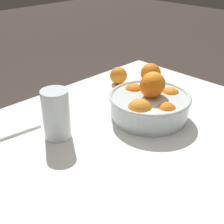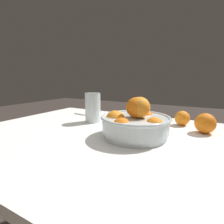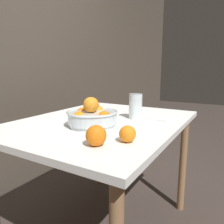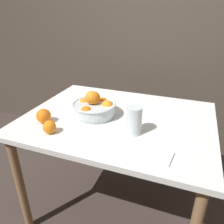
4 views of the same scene
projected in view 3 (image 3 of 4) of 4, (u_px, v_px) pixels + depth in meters
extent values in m
cube|color=white|center=(102.00, 123.00, 1.28)|extent=(1.11, 0.87, 0.03)
cylinder|color=#936B47|center=(183.00, 164.00, 1.59)|extent=(0.05, 0.05, 0.72)
cylinder|color=#936B47|center=(98.00, 146.00, 1.96)|extent=(0.05, 0.05, 0.72)
cylinder|color=silver|center=(93.00, 125.00, 1.14)|extent=(0.24, 0.24, 0.02)
cylinder|color=silver|center=(92.00, 117.00, 1.13)|extent=(0.25, 0.25, 0.06)
torus|color=silver|center=(92.00, 112.00, 1.13)|extent=(0.26, 0.26, 0.01)
sphere|color=orange|center=(97.00, 112.00, 1.20)|extent=(0.08, 0.08, 0.08)
sphere|color=orange|center=(82.00, 114.00, 1.19)|extent=(0.07, 0.07, 0.07)
sphere|color=orange|center=(79.00, 119.00, 1.07)|extent=(0.07, 0.07, 0.07)
sphere|color=orange|center=(104.00, 118.00, 1.08)|extent=(0.07, 0.07, 0.07)
sphere|color=orange|center=(91.00, 105.00, 1.12)|extent=(0.08, 0.08, 0.08)
sphere|color=orange|center=(91.00, 105.00, 1.11)|extent=(0.08, 0.08, 0.08)
cylinder|color=#F4A314|center=(135.00, 108.00, 1.31)|extent=(0.07, 0.07, 0.13)
cylinder|color=silver|center=(135.00, 106.00, 1.31)|extent=(0.08, 0.08, 0.15)
sphere|color=orange|center=(127.00, 134.00, 0.89)|extent=(0.07, 0.07, 0.07)
sphere|color=orange|center=(96.00, 136.00, 0.84)|extent=(0.08, 0.08, 0.08)
cube|color=white|center=(165.00, 117.00, 1.34)|extent=(0.23, 0.13, 0.01)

